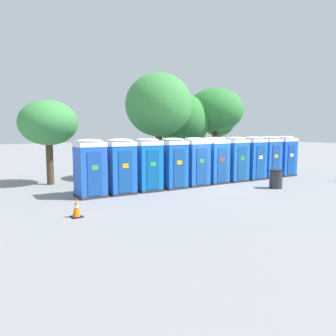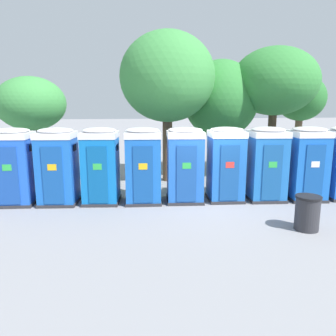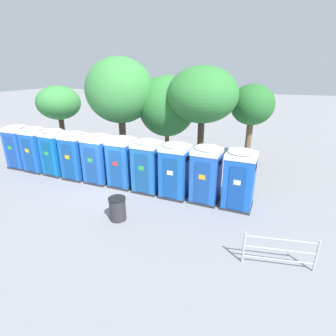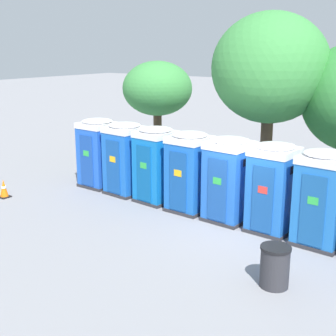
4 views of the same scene
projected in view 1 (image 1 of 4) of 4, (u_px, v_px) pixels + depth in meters
name	position (u px, v px, depth m)	size (l,w,h in m)	color
ground_plane	(208.00, 185.00, 17.53)	(120.00, 120.00, 0.00)	gray
portapotty_0	(90.00, 168.00, 14.24)	(1.27, 1.25, 2.54)	#2D2D33
portapotty_1	(121.00, 166.00, 14.95)	(1.32, 1.30, 2.54)	#2D2D33
portapotty_2	(148.00, 164.00, 15.70)	(1.30, 1.31, 2.54)	#2D2D33
portapotty_3	(173.00, 163.00, 16.40)	(1.26, 1.26, 2.54)	#2D2D33
portapotty_4	(195.00, 161.00, 17.17)	(1.32, 1.29, 2.54)	#2D2D33
portapotty_5	(216.00, 160.00, 17.95)	(1.25, 1.27, 2.54)	#2D2D33
portapotty_6	(235.00, 159.00, 18.65)	(1.30, 1.28, 2.54)	#2D2D33
portapotty_7	(253.00, 158.00, 19.36)	(1.30, 1.28, 2.54)	#2D2D33
portapotty_8	(269.00, 157.00, 20.16)	(1.30, 1.30, 2.54)	#2D2D33
portapotty_9	(284.00, 156.00, 20.90)	(1.32, 1.29, 2.54)	#2D2D33
street_tree_0	(183.00, 121.00, 21.50)	(3.37, 3.37, 5.24)	brown
street_tree_1	(219.00, 122.00, 25.50)	(2.53, 2.53, 4.77)	brown
street_tree_2	(215.00, 110.00, 22.16)	(3.77, 3.77, 5.73)	#4C3826
street_tree_3	(159.00, 105.00, 19.20)	(3.93, 3.93, 6.22)	brown
street_tree_4	(48.00, 123.00, 17.25)	(3.06, 3.06, 4.49)	#4C3826
trash_can	(276.00, 179.00, 16.43)	(0.67, 0.67, 0.93)	#2D2D33
traffic_cone	(76.00, 208.00, 10.99)	(0.36, 0.36, 0.64)	black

